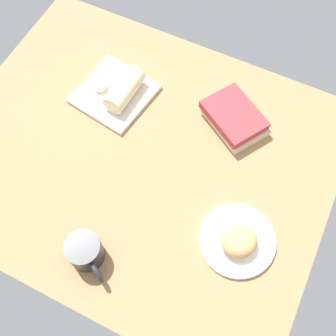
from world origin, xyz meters
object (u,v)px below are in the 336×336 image
coffee_mug (85,252)px  book_stack (235,118)px  scone_pastry (239,241)px  square_plate (114,94)px  sauce_cup (99,85)px  round_plate (237,240)px  breakfast_wrap (124,89)px

coffee_mug → book_stack: bearing=71.1°
scone_pastry → square_plate: 58.80cm
square_plate → sauce_cup: bearing=-174.9°
sauce_cup → book_stack: bearing=9.7°
sauce_cup → scone_pastry: bearing=-25.7°
sauce_cup → book_stack: 42.31cm
square_plate → coffee_mug: 50.75cm
round_plate → coffee_mug: (-32.87, -20.59, 3.77)cm
square_plate → round_plate: bearing=-27.3°
scone_pastry → coffee_mug: 38.54cm
breakfast_wrap → coffee_mug: bearing=110.3°
round_plate → breakfast_wrap: 54.84cm
square_plate → sauce_cup: sauce_cup is taller
scone_pastry → square_plate: (-51.81, 27.59, -3.50)cm
sauce_cup → square_plate: bearing=5.1°
round_plate → scone_pastry: size_ratio=2.16×
sauce_cup → breakfast_wrap: size_ratio=0.31×
scone_pastry → breakfast_wrap: (-48.03, 27.92, 0.53)cm
scone_pastry → square_plate: size_ratio=0.44×
square_plate → sauce_cup: size_ratio=4.69×
round_plate → book_stack: (-14.45, 33.23, 2.13)cm
round_plate → book_stack: bearing=113.5°
coffee_mug → round_plate: bearing=32.1°
breakfast_wrap → square_plate: bearing=8.0°
breakfast_wrap → book_stack: size_ratio=0.64×
round_plate → book_stack: 36.29cm
round_plate → coffee_mug: size_ratio=1.60×
coffee_mug → scone_pastry: bearing=30.4°
square_plate → scone_pastry: bearing=-28.0°
scone_pastry → coffee_mug: coffee_mug is taller
book_stack → square_plate: bearing=-169.7°
sauce_cup → book_stack: size_ratio=0.20×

